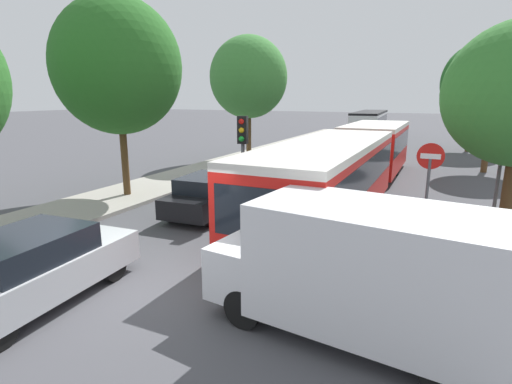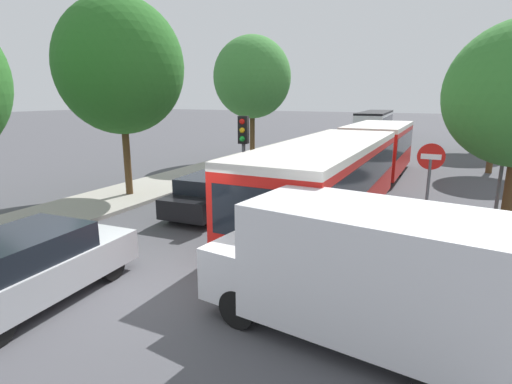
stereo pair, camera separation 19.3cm
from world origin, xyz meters
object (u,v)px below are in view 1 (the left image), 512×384
at_px(queued_car_green, 313,152).
at_px(tree_left_far, 249,77).
at_px(tree_left_mid, 117,70).
at_px(articulated_bus, 352,160).
at_px(tree_right_far, 475,85).
at_px(city_bus_rear, 370,122).
at_px(queued_car_white, 335,142).
at_px(tree_right_mid, 493,91).
at_px(queued_car_black, 209,195).
at_px(queued_car_blue, 268,169).
at_px(direction_sign_post, 502,151).
at_px(no_entry_sign, 428,178).
at_px(traffic_light, 243,144).
at_px(white_van, 365,268).
at_px(queued_car_silver, 32,268).

bearing_deg(queued_car_green, tree_left_far, 93.71).
bearing_deg(tree_left_mid, queued_car_green, 69.24).
height_order(articulated_bus, tree_right_far, tree_right_far).
distance_m(city_bus_rear, queued_car_white, 13.62).
height_order(queued_car_green, tree_right_mid, tree_right_mid).
bearing_deg(tree_right_mid, queued_car_black, -125.46).
bearing_deg(tree_right_far, articulated_bus, -105.67).
bearing_deg(tree_left_far, queued_car_blue, -56.62).
relative_size(queued_car_black, direction_sign_post, 1.12).
bearing_deg(no_entry_sign, articulated_bus, -146.84).
distance_m(queued_car_black, tree_left_mid, 6.04).
relative_size(queued_car_green, traffic_light, 1.27).
bearing_deg(direction_sign_post, city_bus_rear, -87.70).
xyz_separation_m(queued_car_green, tree_left_far, (-4.07, -0.53, 4.40)).
bearing_deg(white_van, city_bus_rear, -73.70).
height_order(no_entry_sign, tree_left_far, tree_left_far).
relative_size(white_van, tree_left_mid, 0.68).
bearing_deg(queued_car_black, articulated_bus, -44.56).
xyz_separation_m(city_bus_rear, traffic_light, (1.12, -31.28, 1.05)).
relative_size(direction_sign_post, tree_right_mid, 0.55).
bearing_deg(queued_car_white, tree_left_far, 145.86).
relative_size(queued_car_white, white_van, 0.77).
height_order(queued_car_blue, tree_right_mid, tree_right_mid).
distance_m(direction_sign_post, tree_left_far, 16.35).
bearing_deg(queued_car_blue, queued_car_silver, 177.50).
bearing_deg(city_bus_rear, queued_car_blue, 176.49).
distance_m(queued_car_blue, tree_left_mid, 7.73).
height_order(articulated_bus, traffic_light, traffic_light).
bearing_deg(queued_car_green, queued_car_silver, 176.49).
xyz_separation_m(articulated_bus, tree_right_mid, (5.33, 8.46, 2.76)).
height_order(traffic_light, tree_left_far, tree_left_far).
distance_m(queued_car_black, direction_sign_post, 9.01).
height_order(queued_car_black, direction_sign_post, direction_sign_post).
bearing_deg(queued_car_white, tree_right_far, -68.15).
height_order(traffic_light, direction_sign_post, direction_sign_post).
relative_size(queued_car_green, tree_left_mid, 0.56).
distance_m(city_bus_rear, white_van, 37.20).
bearing_deg(tree_left_mid, queued_car_silver, -59.14).
bearing_deg(traffic_light, tree_right_far, 150.26).
distance_m(traffic_light, tree_right_mid, 15.25).
bearing_deg(direction_sign_post, tree_right_far, -104.15).
bearing_deg(tree_left_far, articulated_bus, -40.24).
bearing_deg(tree_left_mid, city_bus_rear, 82.09).
distance_m(articulated_bus, direction_sign_post, 5.85).
distance_m(traffic_light, tree_left_far, 12.51).
relative_size(queued_car_silver, tree_right_mid, 0.67).
bearing_deg(traffic_light, no_entry_sign, 77.38).
xyz_separation_m(queued_car_green, direction_sign_post, (8.62, -10.50, 1.81)).
xyz_separation_m(traffic_light, tree_left_mid, (-5.43, 0.25, 2.50)).
xyz_separation_m(queued_car_green, tree_right_mid, (9.20, 1.22, 3.53)).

